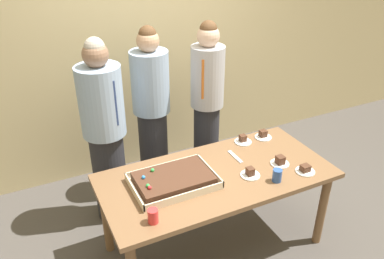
# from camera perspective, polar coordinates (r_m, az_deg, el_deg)

# --- Properties ---
(ground_plane) EXTENTS (12.00, 12.00, 0.00)m
(ground_plane) POSITION_cam_1_polar(r_m,az_deg,el_deg) (3.47, 3.31, -16.58)
(ground_plane) COLOR #4C4742
(interior_back_panel) EXTENTS (8.00, 0.12, 3.00)m
(interior_back_panel) POSITION_cam_1_polar(r_m,az_deg,el_deg) (4.03, -7.47, 14.58)
(interior_back_panel) COLOR #CCB784
(interior_back_panel) RESTS_ON ground_plane
(party_table) EXTENTS (1.79, 0.85, 0.74)m
(party_table) POSITION_cam_1_polar(r_m,az_deg,el_deg) (3.04, 3.65, -7.92)
(party_table) COLOR brown
(party_table) RESTS_ON ground_plane
(sheet_cake) EXTENTS (0.62, 0.42, 0.11)m
(sheet_cake) POSITION_cam_1_polar(r_m,az_deg,el_deg) (2.86, -2.75, -7.45)
(sheet_cake) COLOR beige
(sheet_cake) RESTS_ON party_table
(plated_slice_near_left) EXTENTS (0.15, 0.15, 0.06)m
(plated_slice_near_left) POSITION_cam_1_polar(r_m,az_deg,el_deg) (3.12, 16.36, -5.73)
(plated_slice_near_left) COLOR white
(plated_slice_near_left) RESTS_ON party_table
(plated_slice_near_right) EXTENTS (0.15, 0.15, 0.07)m
(plated_slice_near_right) POSITION_cam_1_polar(r_m,az_deg,el_deg) (2.99, 8.58, -6.44)
(plated_slice_near_right) COLOR white
(plated_slice_near_right) RESTS_ON party_table
(plated_slice_far_left) EXTENTS (0.15, 0.15, 0.07)m
(plated_slice_far_left) POSITION_cam_1_polar(r_m,az_deg,el_deg) (3.52, 10.45, -0.87)
(plated_slice_far_left) COLOR white
(plated_slice_far_left) RESTS_ON party_table
(plated_slice_far_right) EXTENTS (0.15, 0.15, 0.08)m
(plated_slice_far_right) POSITION_cam_1_polar(r_m,az_deg,el_deg) (3.16, 12.86, -4.65)
(plated_slice_far_right) COLOR white
(plated_slice_far_right) RESTS_ON party_table
(plated_slice_center_front) EXTENTS (0.15, 0.15, 0.07)m
(plated_slice_center_front) POSITION_cam_1_polar(r_m,az_deg,el_deg) (3.42, 7.52, -1.59)
(plated_slice_center_front) COLOR white
(plated_slice_center_front) RESTS_ON party_table
(drink_cup_nearest) EXTENTS (0.07, 0.07, 0.10)m
(drink_cup_nearest) POSITION_cam_1_polar(r_m,az_deg,el_deg) (2.95, 12.46, -6.64)
(drink_cup_nearest) COLOR #2D5199
(drink_cup_nearest) RESTS_ON party_table
(drink_cup_middle) EXTENTS (0.07, 0.07, 0.10)m
(drink_cup_middle) POSITION_cam_1_polar(r_m,az_deg,el_deg) (2.55, -5.78, -12.59)
(drink_cup_middle) COLOR red
(drink_cup_middle) RESTS_ON party_table
(cake_server_utensil) EXTENTS (0.03, 0.20, 0.01)m
(cake_server_utensil) POSITION_cam_1_polar(r_m,az_deg,el_deg) (3.21, 6.39, -3.99)
(cake_server_utensil) COLOR silver
(cake_server_utensil) RESTS_ON party_table
(person_serving_front) EXTENTS (0.32, 0.32, 1.70)m
(person_serving_front) POSITION_cam_1_polar(r_m,az_deg,el_deg) (3.72, 2.21, 3.65)
(person_serving_front) COLOR #28282D
(person_serving_front) RESTS_ON ground_plane
(person_green_shirt_behind) EXTENTS (0.37, 0.37, 1.69)m
(person_green_shirt_behind) POSITION_cam_1_polar(r_m,az_deg,el_deg) (3.35, -12.73, -0.51)
(person_green_shirt_behind) COLOR #28282D
(person_green_shirt_behind) RESTS_ON ground_plane
(person_striped_tie_right) EXTENTS (0.35, 0.35, 1.67)m
(person_striped_tie_right) POSITION_cam_1_polar(r_m,az_deg,el_deg) (3.68, -5.97, 2.71)
(person_striped_tie_right) COLOR #28282D
(person_striped_tie_right) RESTS_ON ground_plane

